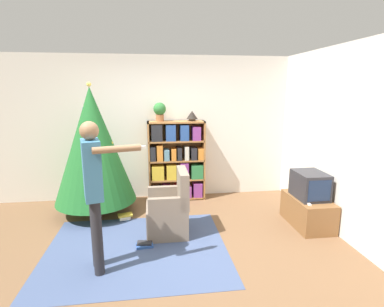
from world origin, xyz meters
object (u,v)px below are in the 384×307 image
object	(u,v)px
armchair	(170,212)
standing_person	(94,185)
bookshelf	(177,161)
christmas_tree	(93,146)
potted_plant	(160,111)
television	(310,185)
table_lamp	(192,115)

from	to	relation	value
armchair	standing_person	xyz separation A→B (m)	(-0.84, -0.77, 0.68)
bookshelf	standing_person	xyz separation A→B (m)	(-1.06, -2.14, 0.29)
bookshelf	christmas_tree	bearing A→B (deg)	-160.44
armchair	potted_plant	bearing A→B (deg)	-177.14
bookshelf	armchair	size ratio (longest dim) A/B	1.57
bookshelf	television	distance (m)	2.30
potted_plant	table_lamp	size ratio (longest dim) A/B	1.64
television	potted_plant	bearing A→B (deg)	147.11
christmas_tree	table_lamp	xyz separation A→B (m)	(1.65, 0.49, 0.42)
christmas_tree	armchair	xyz separation A→B (m)	(1.14, -0.89, -0.81)
standing_person	potted_plant	bearing A→B (deg)	145.37
potted_plant	christmas_tree	bearing A→B (deg)	-155.26
armchair	television	bearing A→B (deg)	89.93
bookshelf	armchair	distance (m)	1.44
armchair	standing_person	bearing A→B (deg)	-47.70
standing_person	potted_plant	world-z (taller)	potted_plant
television	christmas_tree	world-z (taller)	christmas_tree
television	table_lamp	bearing A→B (deg)	138.54
television	standing_person	bearing A→B (deg)	-165.16
christmas_tree	television	bearing A→B (deg)	-15.43
armchair	potted_plant	distance (m)	1.91
television	bookshelf	bearing A→B (deg)	143.49
television	armchair	bearing A→B (deg)	-179.98
bookshelf	television	bearing A→B (deg)	-36.51
armchair	potted_plant	size ratio (longest dim) A/B	2.80
armchair	table_lamp	world-z (taller)	table_lamp
television	armchair	distance (m)	2.08
bookshelf	table_lamp	bearing A→B (deg)	2.38
potted_plant	armchair	bearing A→B (deg)	-87.05
bookshelf	table_lamp	distance (m)	0.88
table_lamp	television	bearing A→B (deg)	-41.46
table_lamp	christmas_tree	bearing A→B (deg)	-163.26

